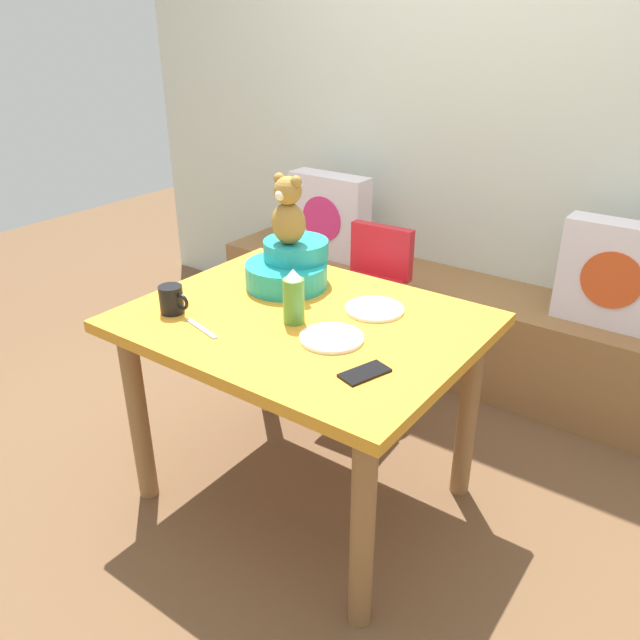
{
  "coord_description": "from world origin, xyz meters",
  "views": [
    {
      "loc": [
        1.15,
        -1.49,
        1.64
      ],
      "look_at": [
        0.0,
        0.1,
        0.69
      ],
      "focal_mm": 35.32,
      "sensor_mm": 36.0,
      "label": 1
    }
  ],
  "objects_px": {
    "pillow_floral_right": "(616,275)",
    "ketchup_bottle": "(293,297)",
    "highchair": "(367,290)",
    "coffee_mug": "(172,300)",
    "teddy_bear": "(288,212)",
    "dinner_plate_near": "(332,338)",
    "cell_phone": "(365,373)",
    "infant_seat_teal": "(289,266)",
    "dining_table": "(303,347)",
    "pillow_floral_left": "(329,216)",
    "dinner_plate_far": "(374,309)"
  },
  "relations": [
    {
      "from": "pillow_floral_right",
      "to": "ketchup_bottle",
      "type": "relative_size",
      "value": 2.38
    },
    {
      "from": "highchair",
      "to": "coffee_mug",
      "type": "height_order",
      "value": "coffee_mug"
    },
    {
      "from": "ketchup_bottle",
      "to": "coffee_mug",
      "type": "bearing_deg",
      "value": -153.83
    },
    {
      "from": "teddy_bear",
      "to": "dinner_plate_near",
      "type": "relative_size",
      "value": 1.25
    },
    {
      "from": "ketchup_bottle",
      "to": "cell_phone",
      "type": "height_order",
      "value": "ketchup_bottle"
    },
    {
      "from": "ketchup_bottle",
      "to": "infant_seat_teal",
      "type": "bearing_deg",
      "value": 130.3
    },
    {
      "from": "dining_table",
      "to": "dinner_plate_near",
      "type": "bearing_deg",
      "value": -23.78
    },
    {
      "from": "pillow_floral_left",
      "to": "dinner_plate_near",
      "type": "distance_m",
      "value": 1.53
    },
    {
      "from": "infant_seat_teal",
      "to": "dinner_plate_near",
      "type": "distance_m",
      "value": 0.47
    },
    {
      "from": "coffee_mug",
      "to": "pillow_floral_left",
      "type": "bearing_deg",
      "value": 103.69
    },
    {
      "from": "infant_seat_teal",
      "to": "coffee_mug",
      "type": "height_order",
      "value": "infant_seat_teal"
    },
    {
      "from": "highchair",
      "to": "cell_phone",
      "type": "bearing_deg",
      "value": -58.69
    },
    {
      "from": "coffee_mug",
      "to": "dinner_plate_far",
      "type": "distance_m",
      "value": 0.68
    },
    {
      "from": "highchair",
      "to": "teddy_bear",
      "type": "height_order",
      "value": "teddy_bear"
    },
    {
      "from": "ketchup_bottle",
      "to": "cell_phone",
      "type": "xyz_separation_m",
      "value": [
        0.37,
        -0.15,
        -0.08
      ]
    },
    {
      "from": "pillow_floral_left",
      "to": "pillow_floral_right",
      "type": "distance_m",
      "value": 1.44
    },
    {
      "from": "coffee_mug",
      "to": "cell_phone",
      "type": "bearing_deg",
      "value": 2.74
    },
    {
      "from": "highchair",
      "to": "dinner_plate_near",
      "type": "bearing_deg",
      "value": -65.27
    },
    {
      "from": "coffee_mug",
      "to": "dinner_plate_near",
      "type": "height_order",
      "value": "coffee_mug"
    },
    {
      "from": "cell_phone",
      "to": "dinner_plate_far",
      "type": "bearing_deg",
      "value": -43.93
    },
    {
      "from": "dinner_plate_near",
      "to": "dinner_plate_far",
      "type": "xyz_separation_m",
      "value": [
        -0.0,
        0.26,
        0.0
      ]
    },
    {
      "from": "dining_table",
      "to": "infant_seat_teal",
      "type": "distance_m",
      "value": 0.34
    },
    {
      "from": "pillow_floral_right",
      "to": "dinner_plate_far",
      "type": "distance_m",
      "value": 1.14
    },
    {
      "from": "infant_seat_teal",
      "to": "ketchup_bottle",
      "type": "relative_size",
      "value": 1.78
    },
    {
      "from": "highchair",
      "to": "infant_seat_teal",
      "type": "relative_size",
      "value": 2.39
    },
    {
      "from": "pillow_floral_left",
      "to": "infant_seat_teal",
      "type": "bearing_deg",
      "value": -62.6
    },
    {
      "from": "pillow_floral_left",
      "to": "cell_phone",
      "type": "bearing_deg",
      "value": -51.67
    },
    {
      "from": "infant_seat_teal",
      "to": "coffee_mug",
      "type": "relative_size",
      "value": 2.75
    },
    {
      "from": "highchair",
      "to": "teddy_bear",
      "type": "bearing_deg",
      "value": -89.57
    },
    {
      "from": "coffee_mug",
      "to": "dinner_plate_near",
      "type": "xyz_separation_m",
      "value": [
        0.54,
        0.15,
        -0.04
      ]
    },
    {
      "from": "ketchup_bottle",
      "to": "cell_phone",
      "type": "bearing_deg",
      "value": -21.71
    },
    {
      "from": "pillow_floral_left",
      "to": "coffee_mug",
      "type": "bearing_deg",
      "value": -76.31
    },
    {
      "from": "infant_seat_teal",
      "to": "dinner_plate_far",
      "type": "xyz_separation_m",
      "value": [
        0.38,
        -0.01,
        -0.07
      ]
    },
    {
      "from": "dining_table",
      "to": "cell_phone",
      "type": "height_order",
      "value": "cell_phone"
    },
    {
      "from": "dinner_plate_far",
      "to": "cell_phone",
      "type": "relative_size",
      "value": 1.39
    },
    {
      "from": "pillow_floral_right",
      "to": "dinner_plate_far",
      "type": "height_order",
      "value": "pillow_floral_right"
    },
    {
      "from": "pillow_floral_left",
      "to": "ketchup_bottle",
      "type": "height_order",
      "value": "ketchup_bottle"
    },
    {
      "from": "dining_table",
      "to": "ketchup_bottle",
      "type": "xyz_separation_m",
      "value": [
        -0.0,
        -0.04,
        0.2
      ]
    },
    {
      "from": "pillow_floral_right",
      "to": "teddy_bear",
      "type": "distance_m",
      "value": 1.39
    },
    {
      "from": "dining_table",
      "to": "dinner_plate_near",
      "type": "distance_m",
      "value": 0.22
    },
    {
      "from": "pillow_floral_right",
      "to": "coffee_mug",
      "type": "height_order",
      "value": "pillow_floral_right"
    },
    {
      "from": "pillow_floral_right",
      "to": "infant_seat_teal",
      "type": "xyz_separation_m",
      "value": [
        -0.93,
        -0.98,
        0.13
      ]
    },
    {
      "from": "dining_table",
      "to": "ketchup_bottle",
      "type": "relative_size",
      "value": 6.1
    },
    {
      "from": "pillow_floral_right",
      "to": "dinner_plate_near",
      "type": "relative_size",
      "value": 2.2
    },
    {
      "from": "pillow_floral_left",
      "to": "teddy_bear",
      "type": "xyz_separation_m",
      "value": [
        0.51,
        -0.98,
        0.34
      ]
    },
    {
      "from": "teddy_bear",
      "to": "cell_phone",
      "type": "distance_m",
      "value": 0.74
    },
    {
      "from": "teddy_bear",
      "to": "infant_seat_teal",
      "type": "bearing_deg",
      "value": 90.0
    },
    {
      "from": "pillow_floral_right",
      "to": "infant_seat_teal",
      "type": "bearing_deg",
      "value": -133.72
    },
    {
      "from": "pillow_floral_right",
      "to": "dinner_plate_near",
      "type": "bearing_deg",
      "value": -113.94
    },
    {
      "from": "cell_phone",
      "to": "highchair",
      "type": "bearing_deg",
      "value": -40.37
    }
  ]
}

